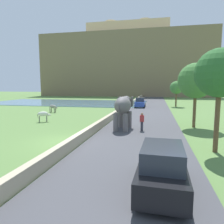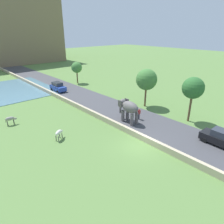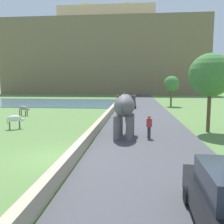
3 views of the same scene
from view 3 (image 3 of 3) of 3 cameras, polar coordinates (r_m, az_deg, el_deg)
ground_plane at (r=12.95m, az=-13.67°, el=-10.48°), size 220.00×220.00×0.00m
road_surface at (r=31.89m, az=6.96°, el=0.19°), size 7.00×120.00×0.06m
barrier_wall at (r=30.00m, az=-0.20°, el=0.42°), size 0.40×110.00×0.71m
lake at (r=47.22m, az=-17.17°, el=2.19°), size 36.00×18.00×0.08m
hill_distant at (r=87.10m, az=-1.29°, el=12.31°), size 64.00×28.00×23.35m
fort_on_hill at (r=89.66m, az=-1.47°, el=21.74°), size 33.07×8.00×7.09m
elephant at (r=16.74m, az=3.03°, el=0.83°), size 1.56×3.51×2.99m
person_beside_elephant at (r=16.54m, az=8.81°, el=-3.40°), size 0.36×0.22×1.63m
car_blue at (r=36.36m, az=4.31°, el=2.45°), size 1.80×4.00×1.80m
cow_grey at (r=29.37m, az=-20.23°, el=0.78°), size 1.42×0.61×1.15m
cow_white at (r=21.34m, az=-22.03°, el=-1.56°), size 1.35×1.02×1.15m
tree_near at (r=39.52m, az=13.93°, el=6.51°), size 2.41×2.41×4.80m
tree_mid at (r=19.87m, az=22.35°, el=8.07°), size 3.29×3.29×6.04m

